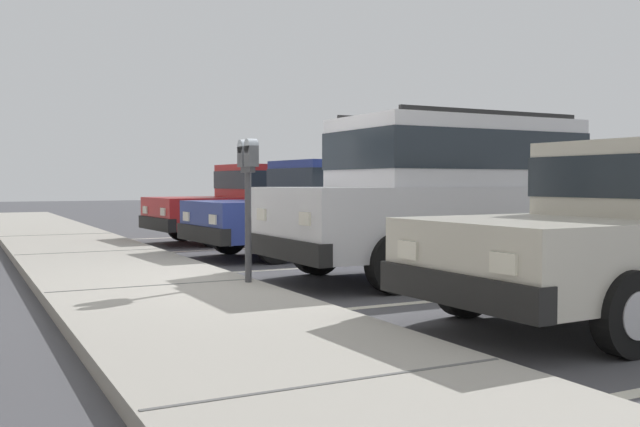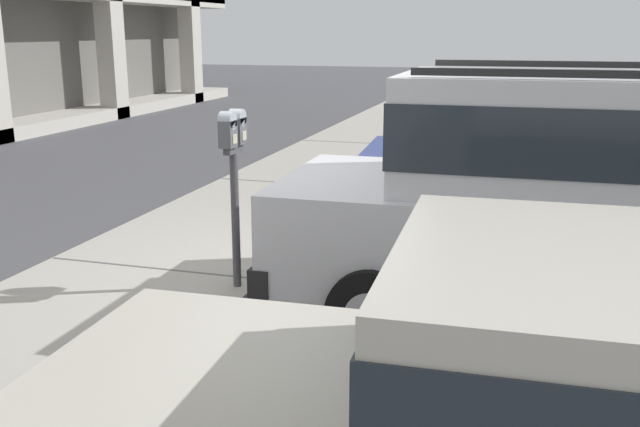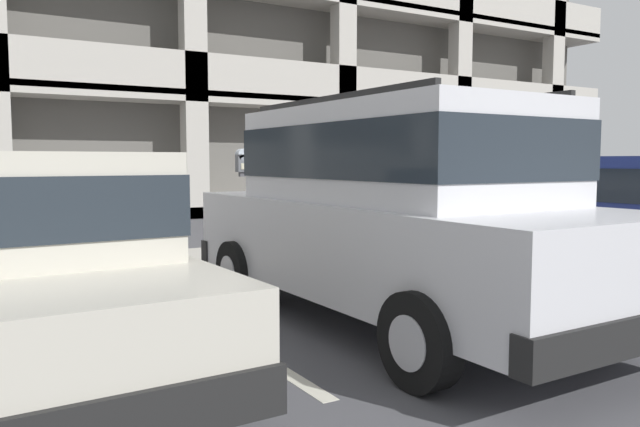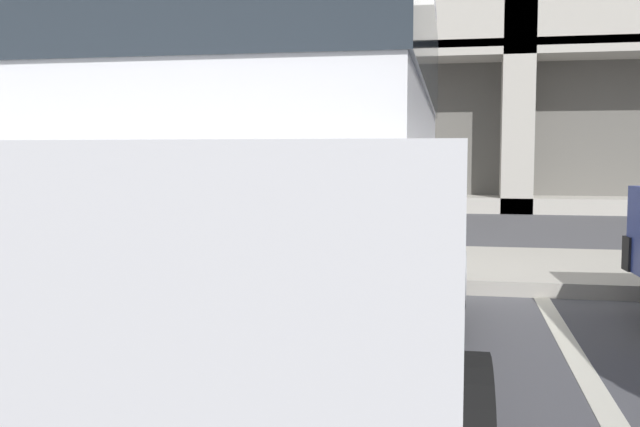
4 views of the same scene
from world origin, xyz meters
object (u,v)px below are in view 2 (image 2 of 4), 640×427
at_px(dark_hatchback, 563,159).
at_px(blue_coupe, 561,127).
at_px(silver_suv, 592,194).
at_px(parking_meter_near, 234,157).

relative_size(dark_hatchback, blue_coupe, 1.00).
height_order(silver_suv, parking_meter_near, silver_suv).
relative_size(silver_suv, blue_coupe, 1.05).
distance_m(dark_hatchback, blue_coupe, 2.95).
relative_size(blue_coupe, parking_meter_near, 3.01).
distance_m(silver_suv, dark_hatchback, 3.14).
xyz_separation_m(silver_suv, dark_hatchback, (3.13, 0.08, -0.27)).
bearing_deg(dark_hatchback, parking_meter_near, 135.94).
bearing_deg(parking_meter_near, silver_suv, -86.95).
bearing_deg(blue_coupe, dark_hatchback, 175.00).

